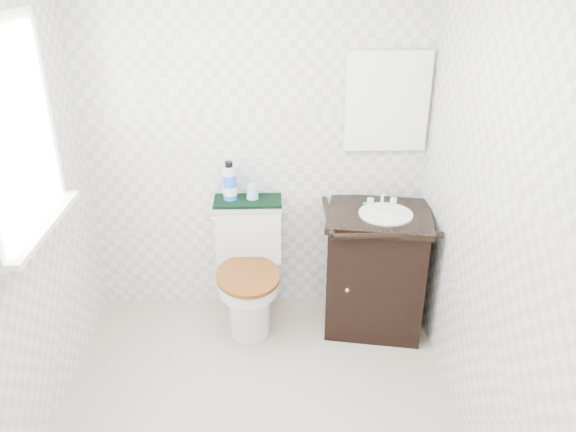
{
  "coord_description": "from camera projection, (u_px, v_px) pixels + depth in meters",
  "views": [
    {
      "loc": [
        0.09,
        -2.24,
        2.28
      ],
      "look_at": [
        0.19,
        0.75,
        0.88
      ],
      "focal_mm": 35.0,
      "sensor_mm": 36.0,
      "label": 1
    }
  ],
  "objects": [
    {
      "name": "wall_right",
      "position": [
        497.0,
        220.0,
        2.51
      ],
      "size": [
        0.0,
        2.4,
        2.4
      ],
      "primitive_type": "plane",
      "rotation": [
        1.57,
        0.0,
        -1.57
      ],
      "color": "white",
      "rests_on": "ground"
    },
    {
      "name": "window",
      "position": [
        13.0,
        132.0,
        2.53
      ],
      "size": [
        0.02,
        0.7,
        0.9
      ],
      "primitive_type": "cube",
      "color": "white",
      "rests_on": "wall_left"
    },
    {
      "name": "cup",
      "position": [
        252.0,
        191.0,
        3.62
      ],
      "size": [
        0.08,
        0.08,
        0.1
      ],
      "primitive_type": "cone",
      "color": "#93C7F1",
      "rests_on": "towel"
    },
    {
      "name": "vanity",
      "position": [
        376.0,
        267.0,
        3.65
      ],
      "size": [
        0.73,
        0.66,
        0.92
      ],
      "color": "black",
      "rests_on": "floor"
    },
    {
      "name": "mirror",
      "position": [
        387.0,
        102.0,
        3.46
      ],
      "size": [
        0.5,
        0.02,
        0.6
      ],
      "primitive_type": "cube",
      "color": "silver",
      "rests_on": "wall_back"
    },
    {
      "name": "floor",
      "position": [
        257.0,
        425.0,
        2.99
      ],
      "size": [
        2.4,
        2.4,
        0.0
      ],
      "primitive_type": "plane",
      "color": "#B7AB94",
      "rests_on": "ground"
    },
    {
      "name": "mouthwash_bottle",
      "position": [
        230.0,
        182.0,
        3.58
      ],
      "size": [
        0.09,
        0.09,
        0.25
      ],
      "color": "blue",
      "rests_on": "towel"
    },
    {
      "name": "soap_bar",
      "position": [
        368.0,
        203.0,
        3.59
      ],
      "size": [
        0.07,
        0.04,
        0.02
      ],
      "primitive_type": "ellipsoid",
      "color": "#166C65",
      "rests_on": "vanity"
    },
    {
      "name": "towel",
      "position": [
        248.0,
        201.0,
        3.62
      ],
      "size": [
        0.44,
        0.22,
        0.02
      ],
      "primitive_type": "cube",
      "color": "black",
      "rests_on": "toilet"
    },
    {
      "name": "toilet",
      "position": [
        249.0,
        274.0,
        3.71
      ],
      "size": [
        0.45,
        0.65,
        0.82
      ],
      "color": "white",
      "rests_on": "floor"
    },
    {
      "name": "trash_bin",
      "position": [
        252.0,
        298.0,
        3.85
      ],
      "size": [
        0.2,
        0.18,
        0.26
      ],
      "color": "white",
      "rests_on": "floor"
    },
    {
      "name": "wall_back",
      "position": [
        256.0,
        141.0,
        3.57
      ],
      "size": [
        2.4,
        0.0,
        2.4
      ],
      "primitive_type": "plane",
      "rotation": [
        1.57,
        0.0,
        0.0
      ],
      "color": "white",
      "rests_on": "ground"
    }
  ]
}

